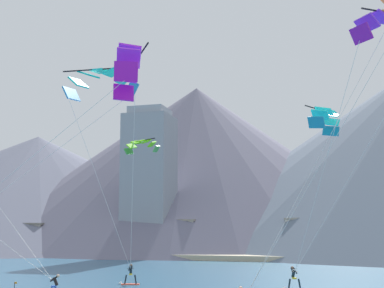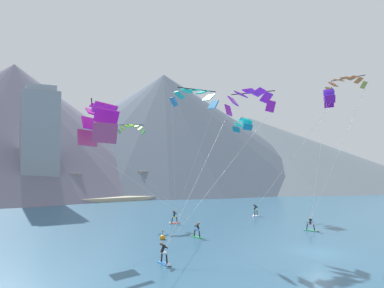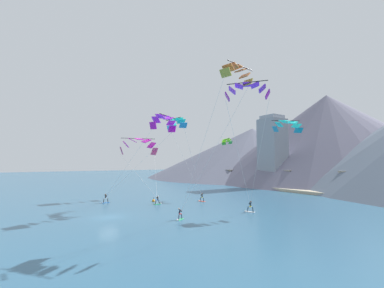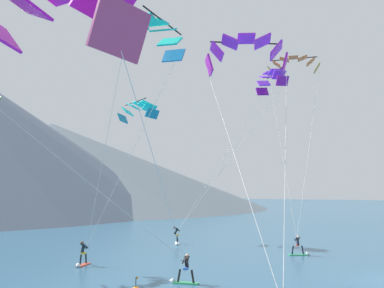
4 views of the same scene
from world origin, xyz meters
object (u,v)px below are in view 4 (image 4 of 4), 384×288
object	(u,v)px
kitesurfer_mid_center	(301,250)
parafoil_kite_mid_center	(293,64)
kitesurfer_near_trail	(177,238)
kitesurfer_far_left	(182,275)
parafoil_kite_distant_low_drift	(138,109)
parafoil_kite_far_right	(154,34)
kitesurfer_far_right	(82,259)
parafoil_kite_near_lead	(246,51)
parafoil_kite_near_trail	(270,80)
parafoil_kite_far_left	(46,14)

from	to	relation	value
kitesurfer_mid_center	parafoil_kite_mid_center	distance (m)	19.96
kitesurfer_near_trail	kitesurfer_far_left	world-z (taller)	kitesurfer_near_trail
parafoil_kite_distant_low_drift	parafoil_kite_far_right	bearing A→B (deg)	-141.93
kitesurfer_far_right	parafoil_kite_near_lead	size ratio (longest dim) A/B	0.12
parafoil_kite_mid_center	kitesurfer_near_trail	bearing A→B (deg)	128.59
parafoil_kite_near_lead	parafoil_kite_far_right	size ratio (longest dim) A/B	0.98
kitesurfer_mid_center	parafoil_kite_near_trail	xyz separation A→B (m)	(8.23, 4.78, 16.21)
kitesurfer_far_left	parafoil_kite_far_right	bearing A→B (deg)	64.40
kitesurfer_mid_center	kitesurfer_far_right	size ratio (longest dim) A/B	0.95
parafoil_kite_near_trail	parafoil_kite_mid_center	bearing A→B (deg)	-75.26
parafoil_kite_near_lead	parafoil_kite_distant_low_drift	size ratio (longest dim) A/B	2.62
kitesurfer_mid_center	parafoil_kite_distant_low_drift	bearing A→B (deg)	78.25
kitesurfer_mid_center	kitesurfer_far_right	bearing A→B (deg)	134.54
kitesurfer_far_right	parafoil_kite_near_lead	xyz separation A→B (m)	(4.08, -10.57, 14.09)
kitesurfer_far_left	kitesurfer_far_right	size ratio (longest dim) A/B	1.00
parafoil_kite_near_lead	parafoil_kite_near_trail	distance (m)	16.42
parafoil_kite_far_left	parafoil_kite_mid_center	bearing A→B (deg)	-1.67
kitesurfer_mid_center	parafoil_kite_near_lead	bearing A→B (deg)	169.61
parafoil_kite_distant_low_drift	kitesurfer_mid_center	bearing A→B (deg)	-101.75
kitesurfer_mid_center	parafoil_kite_near_trail	size ratio (longest dim) A/B	0.11
kitesurfer_far_right	parafoil_kite_far_right	bearing A→B (deg)	-90.35
parafoil_kite_near_lead	parafoil_kite_far_right	distance (m)	6.42
parafoil_kite_mid_center	parafoil_kite_far_right	distance (m)	21.21
kitesurfer_near_trail	parafoil_kite_distant_low_drift	distance (m)	15.19
parafoil_kite_near_trail	parafoil_kite_mid_center	xyz separation A→B (m)	(0.61, -2.33, 1.52)
kitesurfer_near_trail	parafoil_kite_far_right	world-z (taller)	parafoil_kite_far_right
kitesurfer_mid_center	parafoil_kite_far_right	xyz separation A→B (m)	(-11.83, 6.28, 14.87)
kitesurfer_near_trail	kitesurfer_far_left	distance (m)	16.88
kitesurfer_near_trail	kitesurfer_mid_center	size ratio (longest dim) A/B	1.05
kitesurfer_far_left	parafoil_kite_mid_center	bearing A→B (deg)	-2.20
parafoil_kite_near_trail	parafoil_kite_distant_low_drift	world-z (taller)	parafoil_kite_near_trail
kitesurfer_near_trail	parafoil_kite_mid_center	xyz separation A→B (m)	(7.65, -9.58, 17.61)
parafoil_kite_near_lead	parafoil_kite_far_left	world-z (taller)	parafoil_kite_near_lead
parafoil_kite_mid_center	parafoil_kite_far_left	world-z (taller)	parafoil_kite_mid_center
parafoil_kite_far_right	parafoil_kite_near_trail	bearing A→B (deg)	-4.28
parafoil_kite_near_trail	parafoil_kite_far_left	bearing A→B (deg)	-177.49
parafoil_kite_far_left	parafoil_kite_distant_low_drift	size ratio (longest dim) A/B	2.14
kitesurfer_far_left	kitesurfer_far_right	xyz separation A→B (m)	(1.46, 8.68, 0.02)
parafoil_kite_distant_low_drift	parafoil_kite_near_lead	bearing A→B (deg)	-124.00
kitesurfer_far_right	kitesurfer_near_trail	bearing A→B (deg)	0.23
kitesurfer_far_left	parafoil_kite_far_left	size ratio (longest dim) A/B	0.15
kitesurfer_near_trail	parafoil_kite_near_lead	distance (m)	19.71
kitesurfer_mid_center	kitesurfer_far_left	bearing A→B (deg)	166.01
parafoil_kite_near_trail	kitesurfer_far_right	bearing A→B (deg)	160.21
kitesurfer_far_left	parafoil_kite_distant_low_drift	world-z (taller)	parafoil_kite_distant_low_drift
parafoil_kite_near_lead	parafoil_kite_far_right	world-z (taller)	parafoil_kite_far_right
parafoil_kite_far_left	parafoil_kite_far_right	bearing A→B (deg)	13.90
parafoil_kite_near_lead	parafoil_kite_far_left	xyz separation A→B (m)	(-15.79, 1.98, -2.88)
parafoil_kite_far_left	parafoil_kite_near_lead	bearing A→B (deg)	-7.15
parafoil_kite_mid_center	parafoil_kite_far_right	xyz separation A→B (m)	(-20.67, 3.83, -2.86)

